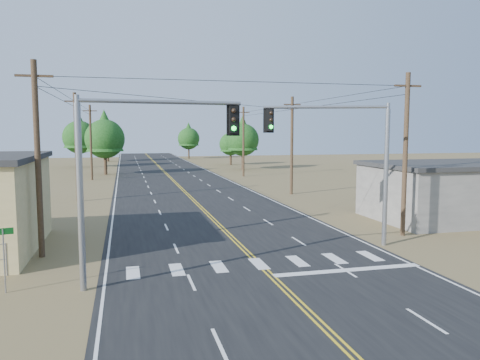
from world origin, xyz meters
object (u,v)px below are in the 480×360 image
object	(u,v)px
signal_mast_right	(350,149)
street_sign	(4,250)
signal_mast_left	(130,158)
building_right	(473,191)

from	to	relation	value
signal_mast_right	street_sign	size ratio (longest dim) A/B	3.05
signal_mast_right	street_sign	world-z (taller)	signal_mast_right
signal_mast_left	signal_mast_right	bearing A→B (deg)	15.00
building_right	signal_mast_left	distance (m)	27.05
signal_mast_left	street_sign	bearing A→B (deg)	172.18
building_right	signal_mast_right	bearing A→B (deg)	-157.43
signal_mast_left	signal_mast_right	distance (m)	12.84
signal_mast_left	signal_mast_right	xyz separation A→B (m)	(12.08, 4.35, 0.10)
signal_mast_right	signal_mast_left	bearing A→B (deg)	-142.17
signal_mast_left	street_sign	size ratio (longest dim) A/B	2.99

